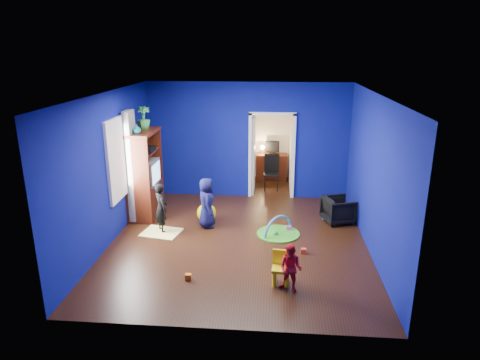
# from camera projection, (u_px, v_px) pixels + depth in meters

# --- Properties ---
(floor) EXTENTS (5.00, 5.50, 0.01)m
(floor) POSITION_uv_depth(u_px,v_px,m) (238.00, 242.00, 8.49)
(floor) COLOR black
(floor) RESTS_ON ground
(ceiling) EXTENTS (5.00, 5.50, 0.01)m
(ceiling) POSITION_uv_depth(u_px,v_px,m) (238.00, 94.00, 7.62)
(ceiling) COLOR white
(ceiling) RESTS_ON wall_back
(wall_back) EXTENTS (5.00, 0.02, 2.90)m
(wall_back) POSITION_uv_depth(u_px,v_px,m) (248.00, 141.00, 10.67)
(wall_back) COLOR navy
(wall_back) RESTS_ON floor
(wall_front) EXTENTS (5.00, 0.02, 2.90)m
(wall_front) POSITION_uv_depth(u_px,v_px,m) (220.00, 232.00, 5.44)
(wall_front) COLOR navy
(wall_front) RESTS_ON floor
(wall_left) EXTENTS (0.02, 5.50, 2.90)m
(wall_left) POSITION_uv_depth(u_px,v_px,m) (110.00, 169.00, 8.25)
(wall_left) COLOR navy
(wall_left) RESTS_ON floor
(wall_right) EXTENTS (0.02, 5.50, 2.90)m
(wall_right) POSITION_uv_depth(u_px,v_px,m) (374.00, 175.00, 7.85)
(wall_right) COLOR navy
(wall_right) RESTS_ON floor
(alcove) EXTENTS (1.00, 1.75, 2.50)m
(alcove) POSITION_uv_depth(u_px,v_px,m) (272.00, 142.00, 11.51)
(alcove) COLOR silver
(alcove) RESTS_ON floor
(armchair) EXTENTS (0.78, 0.77, 0.57)m
(armchair) POSITION_uv_depth(u_px,v_px,m) (338.00, 210.00, 9.37)
(armchair) COLOR black
(armchair) RESTS_ON floor
(child_black) EXTENTS (0.43, 0.46, 1.05)m
(child_black) POSITION_uv_depth(u_px,v_px,m) (161.00, 208.00, 8.81)
(child_black) COLOR black
(child_black) RESTS_ON floor
(child_navy) EXTENTS (0.45, 0.59, 1.09)m
(child_navy) POSITION_uv_depth(u_px,v_px,m) (207.00, 203.00, 9.05)
(child_navy) COLOR #0F1038
(child_navy) RESTS_ON floor
(toddler_red) EXTENTS (0.47, 0.42, 0.79)m
(toddler_red) POSITION_uv_depth(u_px,v_px,m) (291.00, 268.00, 6.68)
(toddler_red) COLOR red
(toddler_red) RESTS_ON floor
(vase) EXTENTS (0.19, 0.19, 0.19)m
(vase) POSITION_uv_depth(u_px,v_px,m) (137.00, 129.00, 8.94)
(vase) COLOR #0B5B5F
(vase) RESTS_ON tv_armoire
(potted_plant) EXTENTS (0.36, 0.36, 0.50)m
(potted_plant) POSITION_uv_depth(u_px,v_px,m) (144.00, 118.00, 9.39)
(potted_plant) COLOR green
(potted_plant) RESTS_ON tv_armoire
(tv_armoire) EXTENTS (0.58, 1.14, 1.96)m
(tv_armoire) POSITION_uv_depth(u_px,v_px,m) (144.00, 174.00, 9.55)
(tv_armoire) COLOR #391609
(tv_armoire) RESTS_ON floor
(crt_tv) EXTENTS (0.46, 0.70, 0.54)m
(crt_tv) POSITION_uv_depth(u_px,v_px,m) (146.00, 172.00, 9.53)
(crt_tv) COLOR silver
(crt_tv) RESTS_ON tv_armoire
(yellow_blanket) EXTENTS (0.85, 0.73, 0.03)m
(yellow_blanket) POSITION_uv_depth(u_px,v_px,m) (161.00, 233.00, 8.87)
(yellow_blanket) COLOR #F2E07A
(yellow_blanket) RESTS_ON floor
(hopper_ball) EXTENTS (0.42, 0.42, 0.42)m
(hopper_ball) POSITION_uv_depth(u_px,v_px,m) (207.00, 213.00, 9.40)
(hopper_ball) COLOR yellow
(hopper_ball) RESTS_ON floor
(kid_chair) EXTENTS (0.30, 0.30, 0.50)m
(kid_chair) POSITION_uv_depth(u_px,v_px,m) (281.00, 270.00, 6.92)
(kid_chair) COLOR yellow
(kid_chair) RESTS_ON floor
(play_mat) EXTENTS (0.88, 0.88, 0.02)m
(play_mat) POSITION_uv_depth(u_px,v_px,m) (278.00, 234.00, 8.83)
(play_mat) COLOR green
(play_mat) RESTS_ON floor
(toy_arch) EXTENTS (0.60, 0.59, 0.79)m
(toy_arch) POSITION_uv_depth(u_px,v_px,m) (278.00, 233.00, 8.83)
(toy_arch) COLOR #3F8CD8
(toy_arch) RESTS_ON floor
(window_left) EXTENTS (0.03, 0.95, 1.55)m
(window_left) POSITION_uv_depth(u_px,v_px,m) (116.00, 159.00, 8.55)
(window_left) COLOR white
(window_left) RESTS_ON wall_left
(curtain) EXTENTS (0.14, 0.42, 2.40)m
(curtain) POSITION_uv_depth(u_px,v_px,m) (132.00, 166.00, 9.16)
(curtain) COLOR slate
(curtain) RESTS_ON floor
(doorway) EXTENTS (1.16, 0.10, 2.10)m
(doorway) POSITION_uv_depth(u_px,v_px,m) (272.00, 157.00, 10.74)
(doorway) COLOR white
(doorway) RESTS_ON floor
(study_desk) EXTENTS (0.88, 0.44, 0.75)m
(study_desk) POSITION_uv_depth(u_px,v_px,m) (272.00, 167.00, 12.38)
(study_desk) COLOR #3D140A
(study_desk) RESTS_ON floor
(desk_monitor) EXTENTS (0.40, 0.05, 0.32)m
(desk_monitor) POSITION_uv_depth(u_px,v_px,m) (272.00, 146.00, 12.32)
(desk_monitor) COLOR black
(desk_monitor) RESTS_ON study_desk
(desk_lamp) EXTENTS (0.14, 0.14, 0.14)m
(desk_lamp) POSITION_uv_depth(u_px,v_px,m) (262.00, 147.00, 12.29)
(desk_lamp) COLOR #FFD88C
(desk_lamp) RESTS_ON study_desk
(folding_chair) EXTENTS (0.40, 0.40, 0.92)m
(folding_chair) POSITION_uv_depth(u_px,v_px,m) (271.00, 173.00, 11.44)
(folding_chair) COLOR black
(folding_chair) RESTS_ON floor
(book_shelf) EXTENTS (0.88, 0.24, 0.04)m
(book_shelf) POSITION_uv_depth(u_px,v_px,m) (273.00, 109.00, 11.99)
(book_shelf) COLOR white
(book_shelf) RESTS_ON study_desk
(toy_0) EXTENTS (0.10, 0.08, 0.10)m
(toy_0) POSITION_uv_depth(u_px,v_px,m) (304.00, 251.00, 8.00)
(toy_0) COLOR red
(toy_0) RESTS_ON floor
(toy_1) EXTENTS (0.11, 0.11, 0.11)m
(toy_1) POSITION_uv_depth(u_px,v_px,m) (346.00, 218.00, 9.50)
(toy_1) COLOR blue
(toy_1) RESTS_ON floor
(toy_2) EXTENTS (0.10, 0.08, 0.10)m
(toy_2) POSITION_uv_depth(u_px,v_px,m) (188.00, 277.00, 7.10)
(toy_2) COLOR orange
(toy_2) RESTS_ON floor
(toy_3) EXTENTS (0.11, 0.11, 0.11)m
(toy_3) POSITION_uv_depth(u_px,v_px,m) (275.00, 233.00, 8.75)
(toy_3) COLOR green
(toy_3) RESTS_ON floor
(toy_4) EXTENTS (0.10, 0.08, 0.10)m
(toy_4) POSITION_uv_depth(u_px,v_px,m) (289.00, 228.00, 8.99)
(toy_4) COLOR #D550B4
(toy_4) RESTS_ON floor
(toy_5) EXTENTS (0.10, 0.08, 0.10)m
(toy_5) POSITION_uv_depth(u_px,v_px,m) (324.00, 217.00, 9.59)
(toy_5) COLOR #279AE0
(toy_5) RESTS_ON floor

